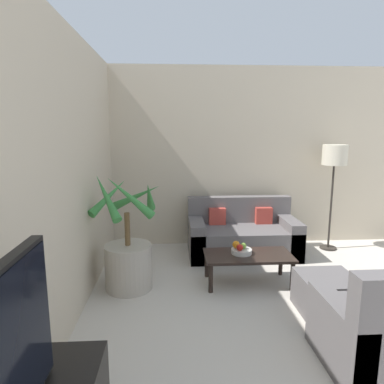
{
  "coord_description": "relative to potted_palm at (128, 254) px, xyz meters",
  "views": [
    {
      "loc": [
        -2.3,
        1.44,
        1.77
      ],
      "look_at": [
        -2.04,
        5.66,
        1.0
      ],
      "focal_mm": 32.0,
      "sensor_mm": 36.0,
      "label": 1
    }
  ],
  "objects": [
    {
      "name": "wall_left",
      "position": [
        -0.43,
        -1.81,
        0.95
      ],
      "size": [
        0.06,
        8.22,
        2.7
      ],
      "color": "beige",
      "rests_on": "ground_plane"
    },
    {
      "name": "coffee_table",
      "position": [
        1.37,
        0.04,
        -0.09
      ],
      "size": [
        1.01,
        0.5,
        0.35
      ],
      "color": "black",
      "rests_on": "ground_plane"
    },
    {
      "name": "armchair",
      "position": [
        2.04,
        -1.48,
        -0.12
      ],
      "size": [
        0.82,
        0.77,
        0.88
      ],
      "color": "#605B5B",
      "rests_on": "ground_plane"
    },
    {
      "name": "potted_palm",
      "position": [
        0.0,
        0.0,
        0.0
      ],
      "size": [
        0.81,
        0.8,
        1.34
      ],
      "color": "#ADA393",
      "rests_on": "ground_plane"
    },
    {
      "name": "sofa_loveseat",
      "position": [
        1.5,
        0.99,
        -0.13
      ],
      "size": [
        1.53,
        0.79,
        0.79
      ],
      "color": "#605B5B",
      "rests_on": "ground_plane"
    },
    {
      "name": "apple_green",
      "position": [
        1.32,
        0.07,
        0.04
      ],
      "size": [
        0.07,
        0.07,
        0.07
      ],
      "color": "olive",
      "rests_on": "fruit_bowl"
    },
    {
      "name": "floor_lamp",
      "position": [
        2.84,
        1.13,
        0.94
      ],
      "size": [
        0.35,
        0.35,
        1.56
      ],
      "color": "#2D2823",
      "rests_on": "ground_plane"
    },
    {
      "name": "apple_red",
      "position": [
        1.26,
        0.01,
        0.04
      ],
      "size": [
        0.08,
        0.08,
        0.08
      ],
      "color": "red",
      "rests_on": "fruit_bowl"
    },
    {
      "name": "fruit_bowl",
      "position": [
        1.3,
        0.07,
        -0.02
      ],
      "size": [
        0.24,
        0.24,
        0.05
      ],
      "color": "beige",
      "rests_on": "coffee_table"
    },
    {
      "name": "ottoman",
      "position": [
        2.0,
        -0.65,
        -0.22
      ],
      "size": [
        0.53,
        0.53,
        0.37
      ],
      "color": "#605B5B",
      "rests_on": "ground_plane"
    },
    {
      "name": "orange_fruit",
      "position": [
        1.24,
        0.11,
        0.05
      ],
      "size": [
        0.09,
        0.09,
        0.09
      ],
      "color": "orange",
      "rests_on": "fruit_bowl"
    },
    {
      "name": "wall_back",
      "position": [
        2.79,
        1.53,
        0.95
      ],
      "size": [
        7.98,
        0.06,
        2.7
      ],
      "color": "beige",
      "rests_on": "ground_plane"
    }
  ]
}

